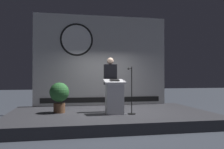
# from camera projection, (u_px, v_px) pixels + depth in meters

# --- Properties ---
(ground_plane) EXTENTS (40.00, 40.00, 0.00)m
(ground_plane) POSITION_uv_depth(u_px,v_px,m) (110.00, 121.00, 7.60)
(ground_plane) COLOR #383D47
(stage_platform) EXTENTS (6.40, 4.00, 0.30)m
(stage_platform) POSITION_uv_depth(u_px,v_px,m) (110.00, 116.00, 7.60)
(stage_platform) COLOR #333338
(stage_platform) RESTS_ON ground
(banner_display) EXTENTS (5.32, 0.12, 3.59)m
(banner_display) POSITION_uv_depth(u_px,v_px,m) (101.00, 60.00, 9.43)
(banner_display) COLOR silver
(banner_display) RESTS_ON stage_platform
(podium) EXTENTS (0.64, 0.50, 1.07)m
(podium) POSITION_uv_depth(u_px,v_px,m) (114.00, 97.00, 7.17)
(podium) COLOR silver
(podium) RESTS_ON stage_platform
(speaker_person) EXTENTS (0.40, 0.26, 1.76)m
(speaker_person) POSITION_uv_depth(u_px,v_px,m) (110.00, 84.00, 7.64)
(speaker_person) COLOR black
(speaker_person) RESTS_ON stage_platform
(microphone_stand) EXTENTS (0.24, 0.52, 1.44)m
(microphone_stand) POSITION_uv_depth(u_px,v_px,m) (131.00, 97.00, 7.17)
(microphone_stand) COLOR black
(microphone_stand) RESTS_ON stage_platform
(potted_plant) EXTENTS (0.61, 0.61, 0.96)m
(potted_plant) POSITION_uv_depth(u_px,v_px,m) (59.00, 94.00, 7.42)
(potted_plant) COLOR brown
(potted_plant) RESTS_ON stage_platform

